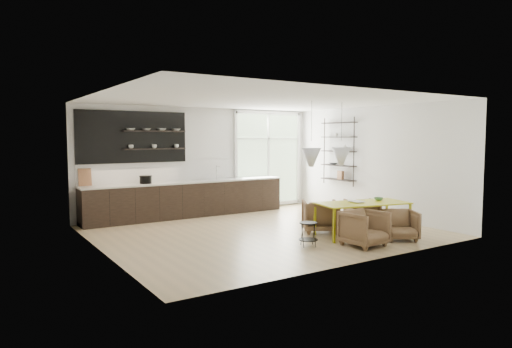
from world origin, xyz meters
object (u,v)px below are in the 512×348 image
dining_table (363,205)px  armchair_front_right (400,225)px  armchair_back_right (362,213)px  wire_stool (308,231)px  armchair_back_left (320,216)px  armchair_front_left (364,228)px

dining_table → armchair_front_right: size_ratio=3.10×
dining_table → armchair_front_right: (0.33, -0.71, -0.36)m
armchair_front_right → armchair_back_right: bearing=106.3°
wire_stool → armchair_back_left: bearing=39.9°
armchair_back_left → armchair_front_right: (0.84, -1.49, -0.05)m
armchair_back_left → armchair_back_right: armchair_back_left is taller
armchair_front_left → dining_table: bearing=41.9°
armchair_back_left → wire_stool: (-1.09, -0.91, -0.05)m
armchair_back_right → wire_stool: size_ratio=1.52×
dining_table → armchair_back_right: dining_table is taller
armchair_front_left → armchair_front_right: size_ratio=1.12×
armchair_back_left → armchair_front_left: 1.49m
armchair_front_right → wire_stool: armchair_front_right is taller
dining_table → armchair_front_right: bearing=-53.4°
dining_table → wire_stool: size_ratio=4.47×
armchair_back_left → armchair_front_right: size_ratio=1.15×
armchair_back_right → dining_table: bearing=69.6°
dining_table → armchair_front_left: size_ratio=2.75×
armchair_back_right → armchair_back_left: bearing=21.5°
dining_table → armchair_back_right: bearing=56.0°
armchair_back_left → armchair_front_right: armchair_back_left is taller
armchair_back_right → wire_stool: bearing=45.0°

